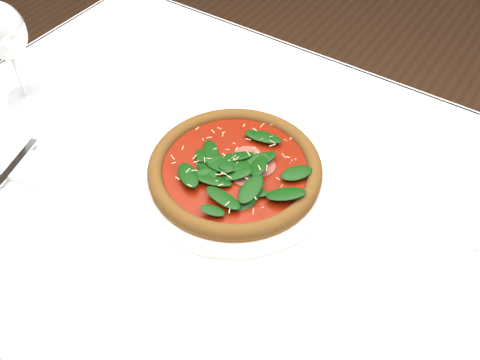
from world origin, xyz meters
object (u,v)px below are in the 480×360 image
Objects in this scene: pizza at (235,167)px; plate at (235,174)px; wine_glass at (3,33)px; napkin at (18,164)px.

plate is at bearing 90.00° from pizza.
wine_glass reaches higher than napkin.
napkin is at bearing -150.17° from plate.
pizza is at bearing 6.07° from wine_glass.
pizza reaches higher than napkin.
napkin is at bearing -150.17° from pizza.
plate is 0.36m from napkin.
pizza is 0.36m from napkin.
wine_glass is 0.23m from napkin.
pizza is at bearing -90.00° from plate.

